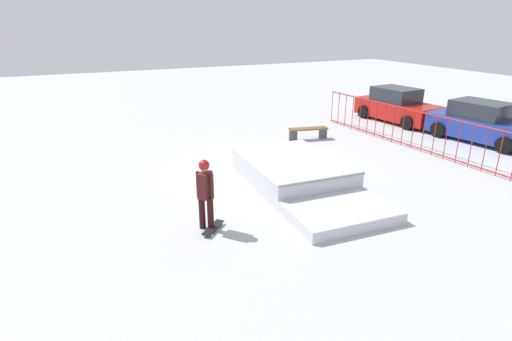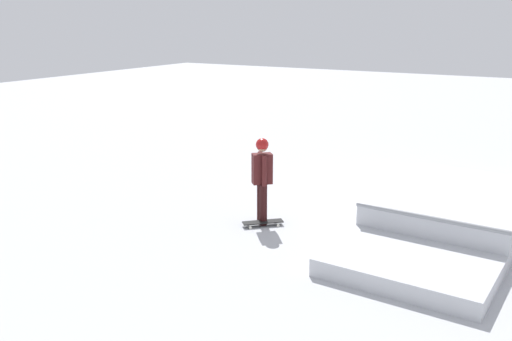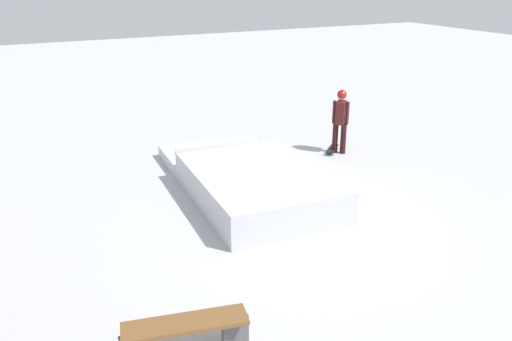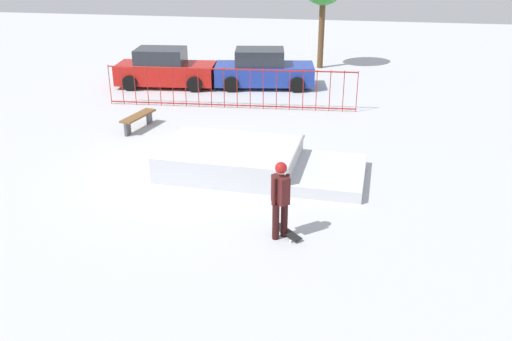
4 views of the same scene
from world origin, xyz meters
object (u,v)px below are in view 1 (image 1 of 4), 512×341
skate_ramp (299,177)px  parked_car_red (397,106)px  skater (205,190)px  parked_car_blue (482,124)px  park_bench (308,131)px  skateboard (213,228)px

skate_ramp → parked_car_red: parked_car_red is taller
skater → parked_car_blue: size_ratio=0.40×
park_bench → parked_car_red: 5.65m
skater → parked_car_red: size_ratio=0.41×
skateboard → parked_car_blue: size_ratio=0.17×
park_bench → parked_car_red: (-0.92, 5.56, 0.37)m
skate_ramp → park_bench: bearing=148.1°
skate_ramp → skater: size_ratio=3.21×
skateboard → parked_car_blue: bearing=-31.9°
skater → parked_car_blue: (-2.36, 12.41, -0.28)m
skater → parked_car_blue: skater is taller
skateboard → parked_car_red: 13.49m
skater → skateboard: 0.95m
skateboard → parked_car_blue: parked_car_blue is taller
park_bench → skateboard: bearing=-47.3°
park_bench → parked_car_blue: size_ratio=0.38×
skater → parked_car_red: bearing=-14.8°
skater → skateboard: (0.15, 0.10, -0.93)m
skater → parked_car_red: skater is taller
parked_car_red → skater: bearing=-66.7°
park_bench → parked_car_red: bearing=99.4°
skate_ramp → skater: 3.63m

